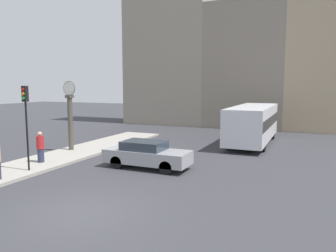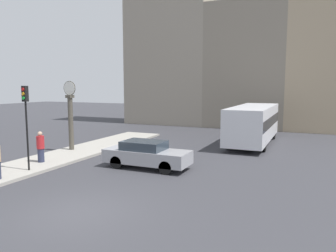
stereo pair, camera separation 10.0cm
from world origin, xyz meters
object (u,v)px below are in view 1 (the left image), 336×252
object	(u,v)px
traffic_light_near	(26,111)
sedan_car	(147,154)
pedestrian_red_top	(40,147)
bus_distant	(253,122)
street_clock	(70,116)

from	to	relation	value
traffic_light_near	sedan_car	bearing A→B (deg)	33.76
sedan_car	pedestrian_red_top	distance (m)	5.87
sedan_car	bus_distant	world-z (taller)	bus_distant
sedan_car	street_clock	size ratio (longest dim) A/B	1.02
traffic_light_near	pedestrian_red_top	world-z (taller)	traffic_light_near
traffic_light_near	street_clock	xyz separation A→B (m)	(-1.60, 5.05, -0.74)
sedan_car	pedestrian_red_top	world-z (taller)	pedestrian_red_top
sedan_car	street_clock	bearing A→B (deg)	164.52
pedestrian_red_top	traffic_light_near	bearing A→B (deg)	-64.36
bus_distant	sedan_car	bearing A→B (deg)	-111.74
bus_distant	traffic_light_near	size ratio (longest dim) A/B	2.20
sedan_car	bus_distant	size ratio (longest dim) A/B	0.50
street_clock	pedestrian_red_top	xyz separation A→B (m)	(0.85, -3.50, -1.38)
traffic_light_near	pedestrian_red_top	bearing A→B (deg)	115.64
bus_distant	traffic_light_near	distance (m)	15.71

